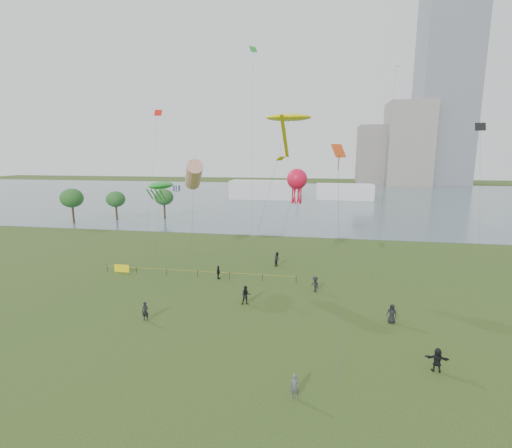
% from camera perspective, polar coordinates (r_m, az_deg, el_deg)
% --- Properties ---
extents(ground_plane, '(400.00, 400.00, 0.00)m').
position_cam_1_polar(ground_plane, '(30.02, -3.45, -18.88)').
color(ground_plane, '#233912').
extents(lake, '(400.00, 120.00, 0.08)m').
position_cam_1_polar(lake, '(126.37, 7.01, 4.03)').
color(lake, slate).
rests_on(lake, ground_plane).
extents(tower, '(24.00, 24.00, 120.00)m').
position_cam_1_polar(tower, '(206.25, 27.50, 22.35)').
color(tower, slate).
rests_on(tower, ground_plane).
extents(building_mid, '(20.00, 20.00, 38.00)m').
position_cam_1_polar(building_mid, '(191.58, 22.30, 11.30)').
color(building_mid, gray).
rests_on(building_mid, ground_plane).
extents(building_low, '(16.00, 18.00, 28.00)m').
position_cam_1_polar(building_low, '(195.07, 17.74, 10.10)').
color(building_low, slate).
rests_on(building_low, ground_plane).
extents(pavilion_left, '(22.00, 8.00, 6.00)m').
position_cam_1_polar(pavilion_left, '(122.28, 1.27, 5.29)').
color(pavilion_left, silver).
rests_on(pavilion_left, ground_plane).
extents(pavilion_right, '(18.00, 7.00, 5.00)m').
position_cam_1_polar(pavilion_right, '(124.21, 13.47, 4.85)').
color(pavilion_right, white).
rests_on(pavilion_right, ground_plane).
extents(trees, '(21.43, 13.60, 7.47)m').
position_cam_1_polar(trees, '(87.81, -21.07, 3.73)').
color(trees, '#322617').
rests_on(trees, ground_plane).
extents(fence, '(24.07, 0.07, 1.05)m').
position_cam_1_polar(fence, '(48.33, -15.93, -6.81)').
color(fence, black).
rests_on(fence, ground_plane).
extents(kite_flyer, '(0.59, 0.39, 1.59)m').
position_cam_1_polar(kite_flyer, '(24.93, 5.98, -23.61)').
color(kite_flyer, '#505257').
rests_on(kite_flyer, ground_plane).
extents(spectator_a, '(1.14, 1.02, 1.92)m').
position_cam_1_polar(spectator_a, '(37.53, -1.55, -10.92)').
color(spectator_a, black).
rests_on(spectator_a, ground_plane).
extents(spectator_b, '(1.21, 1.28, 1.74)m').
position_cam_1_polar(spectator_b, '(41.24, 9.07, -9.14)').
color(spectator_b, black).
rests_on(spectator_b, ground_plane).
extents(spectator_c, '(0.45, 0.98, 1.63)m').
position_cam_1_polar(spectator_c, '(44.98, -5.82, -7.42)').
color(spectator_c, black).
rests_on(spectator_c, ground_plane).
extents(spectator_d, '(1.02, 0.86, 1.77)m').
position_cam_1_polar(spectator_d, '(35.86, 20.16, -12.81)').
color(spectator_d, black).
rests_on(spectator_d, ground_plane).
extents(spectator_e, '(1.63, 0.69, 1.71)m').
position_cam_1_polar(spectator_e, '(29.94, 26.11, -18.27)').
color(spectator_e, black).
rests_on(spectator_e, ground_plane).
extents(spectator_f, '(0.65, 0.45, 1.73)m').
position_cam_1_polar(spectator_f, '(35.70, -16.67, -12.74)').
color(spectator_f, black).
rests_on(spectator_f, ground_plane).
extents(spectator_g, '(1.03, 1.14, 1.93)m').
position_cam_1_polar(spectator_g, '(49.73, 3.31, -5.41)').
color(spectator_g, black).
rests_on(spectator_g, ground_plane).
extents(kite_stingray, '(6.86, 10.10, 19.29)m').
position_cam_1_polar(kite_stingray, '(44.09, 5.01, 15.94)').
color(kite_stingray, '#3F3F42').
extents(kite_windsock, '(4.33, 5.23, 14.21)m').
position_cam_1_polar(kite_windsock, '(46.54, -9.59, 7.45)').
color(kite_windsock, '#3F3F42').
extents(kite_creature, '(2.66, 7.50, 11.32)m').
position_cam_1_polar(kite_creature, '(48.93, -14.43, 5.77)').
color(kite_creature, '#3F3F42').
extents(kite_octopus, '(4.20, 6.82, 13.11)m').
position_cam_1_polar(kite_octopus, '(43.75, 6.32, 6.82)').
color(kite_octopus, '#3F3F42').
extents(kite_delta, '(1.44, 12.83, 15.69)m').
position_cam_1_polar(kite_delta, '(33.80, 12.60, 9.50)').
color(kite_delta, '#3F3F42').
extents(small_kites, '(35.75, 9.66, 10.79)m').
position_cam_1_polar(small_kites, '(44.70, 8.16, 20.23)').
color(small_kites, red).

